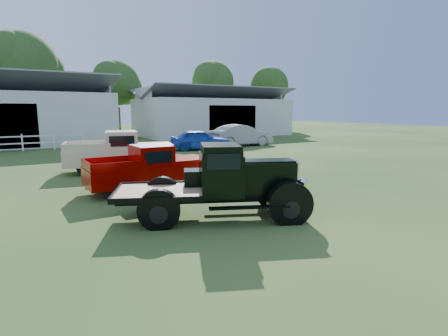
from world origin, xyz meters
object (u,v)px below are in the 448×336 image
red_pickup (149,168)px  white_pickup (120,152)px  vintage_flatbed (217,181)px  misc_car_grey (241,135)px  misc_car_blue (200,140)px

red_pickup → white_pickup: white_pickup is taller
vintage_flatbed → misc_car_grey: bearing=78.3°
white_pickup → misc_car_blue: size_ratio=1.16×
vintage_flatbed → white_pickup: size_ratio=0.99×
vintage_flatbed → misc_car_blue: vintage_flatbed is taller
misc_car_grey → misc_car_blue: bearing=104.3°
red_pickup → misc_car_grey: bearing=43.8°
misc_car_grey → white_pickup: bearing=123.4°
vintage_flatbed → white_pickup: bearing=116.2°
red_pickup → white_pickup: bearing=87.6°
red_pickup → misc_car_grey: misc_car_grey is taller
white_pickup → misc_car_grey: 13.24m
red_pickup → misc_car_grey: (11.47, 11.35, 0.02)m
red_pickup → misc_car_blue: red_pickup is taller
vintage_flatbed → red_pickup: bearing=120.6°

